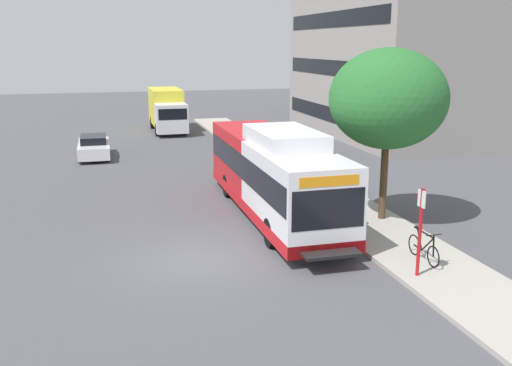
% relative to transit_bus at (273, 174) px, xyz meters
% --- Properties ---
extents(ground_plane, '(120.00, 120.00, 0.00)m').
position_rel_transit_bus_xyz_m(ground_plane, '(-3.91, 3.93, -1.70)').
color(ground_plane, '#4C4C51').
extents(sidewalk_curb, '(3.00, 56.00, 0.14)m').
position_rel_transit_bus_xyz_m(sidewalk_curb, '(3.09, 1.93, -1.63)').
color(sidewalk_curb, '#A8A399').
rests_on(sidewalk_curb, ground).
extents(transit_bus, '(2.58, 12.25, 3.65)m').
position_rel_transit_bus_xyz_m(transit_bus, '(0.00, 0.00, 0.00)').
color(transit_bus, white).
rests_on(transit_bus, ground).
extents(bus_stop_sign_pole, '(0.10, 0.36, 2.60)m').
position_rel_transit_bus_xyz_m(bus_stop_sign_pole, '(2.16, -7.29, -0.05)').
color(bus_stop_sign_pole, red).
rests_on(bus_stop_sign_pole, sidewalk_curb).
extents(bicycle_parked, '(0.52, 1.76, 1.02)m').
position_rel_transit_bus_xyz_m(bicycle_parked, '(2.94, -6.32, -1.14)').
color(bicycle_parked, black).
rests_on(bicycle_parked, sidewalk_curb).
extents(street_tree_near_stop, '(4.36, 4.36, 6.43)m').
position_rel_transit_bus_xyz_m(street_tree_near_stop, '(3.80, -1.92, 3.00)').
color(street_tree_near_stop, '#4C3823').
rests_on(street_tree_near_stop, sidewalk_curb).
extents(parked_car_far_lane, '(1.80, 4.50, 1.33)m').
position_rel_transit_bus_xyz_m(parked_car_far_lane, '(-6.97, 14.31, -1.04)').
color(parked_car_far_lane, silver).
rests_on(parked_car_far_lane, ground).
extents(box_truck_background, '(2.32, 7.01, 3.25)m').
position_rel_transit_bus_xyz_m(box_truck_background, '(-1.43, 23.94, 0.04)').
color(box_truck_background, silver).
rests_on(box_truck_background, ground).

